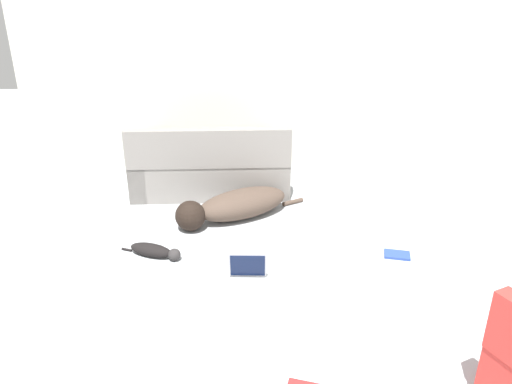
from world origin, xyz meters
TOP-DOWN VIEW (x-y plane):
  - wall_back at (0.00, 4.60)m, footprint 6.50×0.06m
  - couch at (-0.85, 3.96)m, footprint 1.87×0.90m
  - dog at (-0.57, 3.18)m, footprint 1.45×0.94m
  - cat at (-1.29, 2.40)m, footprint 0.61×0.31m
  - laptop_open at (-0.43, 1.94)m, footprint 0.33×0.31m
  - book_blue at (0.98, 2.36)m, footprint 0.27×0.21m

SIDE VIEW (x-z plane):
  - book_blue at x=0.98m, z-range 0.00..0.02m
  - cat at x=-1.29m, z-range 0.00..0.12m
  - laptop_open at x=-0.43m, z-range -0.05..0.22m
  - dog at x=-0.57m, z-range 0.00..0.31m
  - couch at x=-0.85m, z-range -0.16..0.72m
  - wall_back at x=0.00m, z-range 0.00..2.59m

